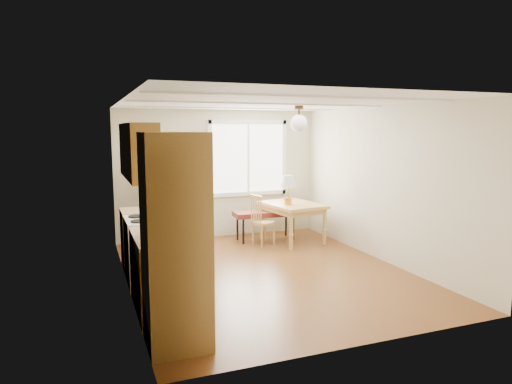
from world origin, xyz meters
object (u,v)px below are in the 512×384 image
dining_table (292,209)px  chair (260,217)px  refrigerator (172,200)px  bench (266,214)px

dining_table → chair: chair is taller
refrigerator → chair: 1.63m
dining_table → chair: (-0.69, -0.08, -0.10)m
chair → refrigerator: bearing=143.8°
refrigerator → dining_table: size_ratio=1.28×
dining_table → chair: bearing=177.3°
bench → dining_table: bearing=-30.5°
dining_table → chair: 0.71m
chair → bench: bearing=39.8°
refrigerator → dining_table: 2.25m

